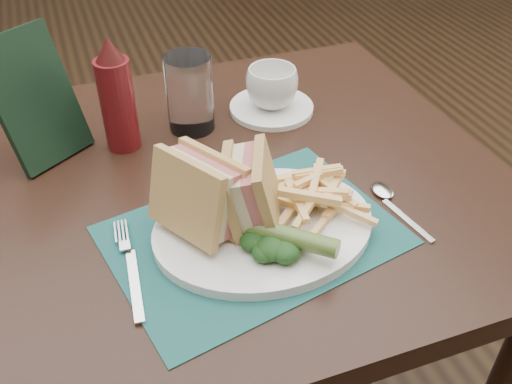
{
  "coord_description": "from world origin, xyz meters",
  "views": [
    {
      "loc": [
        -0.16,
        -1.18,
        1.27
      ],
      "look_at": [
        0.04,
        -0.61,
        0.8
      ],
      "focal_mm": 40.0,
      "sensor_mm": 36.0,
      "label": 1
    }
  ],
  "objects_px": {
    "placemat": "(253,235)",
    "drinking_glass": "(190,93)",
    "check_presenter": "(35,99)",
    "saucer": "(271,108)",
    "coffee_cup": "(272,87)",
    "ketchup_bottle": "(116,95)",
    "plate": "(264,227)",
    "table_main": "(217,334)",
    "sandwich_half_a": "(186,202)",
    "sandwich_half_b": "(234,188)"
  },
  "relations": [
    {
      "from": "sandwich_half_b",
      "to": "check_presenter",
      "type": "xyz_separation_m",
      "value": [
        -0.23,
        0.27,
        0.03
      ]
    },
    {
      "from": "sandwich_half_a",
      "to": "ketchup_bottle",
      "type": "height_order",
      "value": "ketchup_bottle"
    },
    {
      "from": "coffee_cup",
      "to": "check_presenter",
      "type": "distance_m",
      "value": 0.39
    },
    {
      "from": "table_main",
      "to": "saucer",
      "type": "height_order",
      "value": "saucer"
    },
    {
      "from": "table_main",
      "to": "coffee_cup",
      "type": "xyz_separation_m",
      "value": [
        0.17,
        0.16,
        0.42
      ]
    },
    {
      "from": "table_main",
      "to": "saucer",
      "type": "relative_size",
      "value": 6.0
    },
    {
      "from": "check_presenter",
      "to": "sandwich_half_a",
      "type": "bearing_deg",
      "value": -94.97
    },
    {
      "from": "plate",
      "to": "sandwich_half_a",
      "type": "relative_size",
      "value": 2.64
    },
    {
      "from": "coffee_cup",
      "to": "check_presenter",
      "type": "xyz_separation_m",
      "value": [
        -0.39,
        -0.01,
        0.05
      ]
    },
    {
      "from": "coffee_cup",
      "to": "sandwich_half_a",
      "type": "bearing_deg",
      "value": -127.98
    },
    {
      "from": "table_main",
      "to": "sandwich_half_a",
      "type": "xyz_separation_m",
      "value": [
        -0.06,
        -0.13,
        0.45
      ]
    },
    {
      "from": "placemat",
      "to": "check_presenter",
      "type": "distance_m",
      "value": 0.39
    },
    {
      "from": "saucer",
      "to": "check_presenter",
      "type": "xyz_separation_m",
      "value": [
        -0.39,
        -0.01,
        0.09
      ]
    },
    {
      "from": "sandwich_half_a",
      "to": "table_main",
      "type": "bearing_deg",
      "value": 35.04
    },
    {
      "from": "table_main",
      "to": "sandwich_half_b",
      "type": "bearing_deg",
      "value": -87.06
    },
    {
      "from": "placemat",
      "to": "drinking_glass",
      "type": "xyz_separation_m",
      "value": [
        -0.01,
        0.29,
        0.06
      ]
    },
    {
      "from": "saucer",
      "to": "check_presenter",
      "type": "height_order",
      "value": "check_presenter"
    },
    {
      "from": "ketchup_bottle",
      "to": "check_presenter",
      "type": "distance_m",
      "value": 0.12
    },
    {
      "from": "check_presenter",
      "to": "saucer",
      "type": "bearing_deg",
      "value": -33.21
    },
    {
      "from": "plate",
      "to": "drinking_glass",
      "type": "relative_size",
      "value": 2.31
    },
    {
      "from": "sandwich_half_b",
      "to": "saucer",
      "type": "height_order",
      "value": "sandwich_half_b"
    },
    {
      "from": "table_main",
      "to": "check_presenter",
      "type": "distance_m",
      "value": 0.54
    },
    {
      "from": "coffee_cup",
      "to": "ketchup_bottle",
      "type": "relative_size",
      "value": 0.49
    },
    {
      "from": "coffee_cup",
      "to": "ketchup_bottle",
      "type": "bearing_deg",
      "value": -174.92
    },
    {
      "from": "sandwich_half_a",
      "to": "check_presenter",
      "type": "distance_m",
      "value": 0.33
    },
    {
      "from": "sandwich_half_a",
      "to": "coffee_cup",
      "type": "xyz_separation_m",
      "value": [
        0.23,
        0.29,
        -0.03
      ]
    },
    {
      "from": "sandwich_half_a",
      "to": "coffee_cup",
      "type": "bearing_deg",
      "value": 21.6
    },
    {
      "from": "sandwich_half_a",
      "to": "coffee_cup",
      "type": "height_order",
      "value": "sandwich_half_a"
    },
    {
      "from": "sandwich_half_a",
      "to": "coffee_cup",
      "type": "distance_m",
      "value": 0.37
    },
    {
      "from": "table_main",
      "to": "sandwich_half_b",
      "type": "xyz_separation_m",
      "value": [
        0.01,
        -0.12,
        0.44
      ]
    },
    {
      "from": "placemat",
      "to": "plate",
      "type": "relative_size",
      "value": 1.24
    },
    {
      "from": "placemat",
      "to": "plate",
      "type": "bearing_deg",
      "value": 5.05
    },
    {
      "from": "saucer",
      "to": "table_main",
      "type": "bearing_deg",
      "value": -136.38
    },
    {
      "from": "saucer",
      "to": "check_presenter",
      "type": "relative_size",
      "value": 0.73
    },
    {
      "from": "drinking_glass",
      "to": "check_presenter",
      "type": "height_order",
      "value": "check_presenter"
    },
    {
      "from": "plate",
      "to": "check_presenter",
      "type": "distance_m",
      "value": 0.4
    },
    {
      "from": "sandwich_half_b",
      "to": "ketchup_bottle",
      "type": "height_order",
      "value": "ketchup_bottle"
    },
    {
      "from": "table_main",
      "to": "placemat",
      "type": "height_order",
      "value": "placemat"
    },
    {
      "from": "placemat",
      "to": "saucer",
      "type": "height_order",
      "value": "saucer"
    },
    {
      "from": "coffee_cup",
      "to": "placemat",
      "type": "bearing_deg",
      "value": -115.35
    },
    {
      "from": "plate",
      "to": "table_main",
      "type": "bearing_deg",
      "value": 104.82
    },
    {
      "from": "sandwich_half_a",
      "to": "saucer",
      "type": "distance_m",
      "value": 0.38
    },
    {
      "from": "plate",
      "to": "saucer",
      "type": "distance_m",
      "value": 0.33
    },
    {
      "from": "plate",
      "to": "drinking_glass",
      "type": "bearing_deg",
      "value": 93.44
    },
    {
      "from": "saucer",
      "to": "drinking_glass",
      "type": "xyz_separation_m",
      "value": [
        -0.15,
        -0.01,
        0.06
      ]
    },
    {
      "from": "saucer",
      "to": "coffee_cup",
      "type": "xyz_separation_m",
      "value": [
        0.0,
        0.0,
        0.04
      ]
    },
    {
      "from": "sandwich_half_b",
      "to": "check_presenter",
      "type": "bearing_deg",
      "value": 152.07
    },
    {
      "from": "saucer",
      "to": "drinking_glass",
      "type": "relative_size",
      "value": 1.15
    },
    {
      "from": "sandwich_half_b",
      "to": "plate",
      "type": "bearing_deg",
      "value": -8.77
    },
    {
      "from": "table_main",
      "to": "coffee_cup",
      "type": "bearing_deg",
      "value": 43.62
    }
  ]
}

